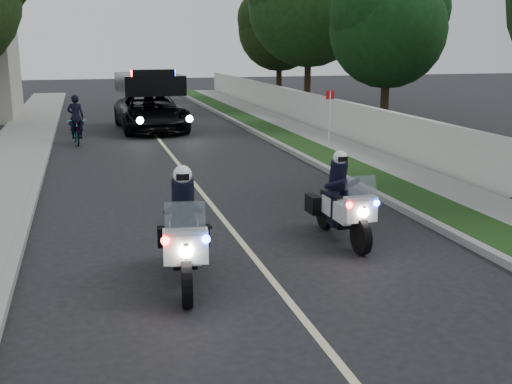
{
  "coord_description": "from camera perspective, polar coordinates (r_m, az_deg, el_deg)",
  "views": [
    {
      "loc": [
        -2.78,
        -8.5,
        3.77
      ],
      "look_at": [
        0.27,
        2.78,
        1.0
      ],
      "focal_mm": 44.64,
      "sensor_mm": 36.0,
      "label": 1
    }
  ],
  "objects": [
    {
      "name": "property_wall",
      "position": [
        21.19,
        12.91,
        4.8
      ],
      "size": [
        0.22,
        60.0,
        1.5
      ],
      "primitive_type": "cube",
      "color": "beige",
      "rests_on": "ground"
    },
    {
      "name": "tree_right_e",
      "position": [
        42.09,
        2.06,
        8.19
      ],
      "size": [
        6.83,
        6.83,
        8.8
      ],
      "primitive_type": null,
      "rotation": [
        0.0,
        0.0,
        -0.37
      ],
      "color": "#1A320F",
      "rests_on": "ground"
    },
    {
      "name": "curb_right",
      "position": [
        20.08,
        5.21,
        2.67
      ],
      "size": [
        0.2,
        60.0,
        0.15
      ],
      "primitive_type": "cube",
      "color": "gray",
      "rests_on": "ground"
    },
    {
      "name": "lane_marking",
      "position": [
        19.09,
        -6.44,
        1.87
      ],
      "size": [
        0.12,
        50.0,
        0.01
      ],
      "primitive_type": "cube",
      "color": "#BFB78C",
      "rests_on": "ground"
    },
    {
      "name": "grass_verge",
      "position": [
        20.33,
        7.06,
        2.77
      ],
      "size": [
        1.2,
        60.0,
        0.16
      ],
      "primitive_type": "cube",
      "color": "#193814",
      "rests_on": "ground"
    },
    {
      "name": "sign_post",
      "position": [
        24.04,
        6.54,
        4.22
      ],
      "size": [
        0.35,
        0.35,
        2.08
      ],
      "primitive_type": null,
      "rotation": [
        0.0,
        0.0,
        0.06
      ],
      "color": "red",
      "rests_on": "ground"
    },
    {
      "name": "sidewalk_right",
      "position": [
        20.85,
        10.38,
        2.91
      ],
      "size": [
        1.4,
        60.0,
        0.16
      ],
      "primitive_type": "cube",
      "color": "gray",
      "rests_on": "ground"
    },
    {
      "name": "bicycle",
      "position": [
        25.04,
        -15.71,
        4.18
      ],
      "size": [
        0.78,
        1.87,
        0.96
      ],
      "primitive_type": "imported",
      "rotation": [
        0.0,
        0.0,
        0.08
      ],
      "color": "black",
      "rests_on": "ground"
    },
    {
      "name": "police_moto_left",
      "position": [
        10.38,
        -6.33,
        -8.06
      ],
      "size": [
        1.06,
        2.31,
        1.89
      ],
      "primitive_type": null,
      "rotation": [
        0.0,
        0.0,
        -0.13
      ],
      "color": "silver",
      "rests_on": "ground"
    },
    {
      "name": "ground",
      "position": [
        9.71,
        2.79,
        -9.54
      ],
      "size": [
        120.0,
        120.0,
        0.0
      ],
      "primitive_type": "plane",
      "color": "black",
      "rests_on": "ground"
    },
    {
      "name": "tree_right_d",
      "position": [
        36.12,
        4.59,
        7.3
      ],
      "size": [
        8.34,
        8.34,
        11.01
      ],
      "primitive_type": null,
      "rotation": [
        0.0,
        0.0,
        -0.32
      ],
      "color": "#1D4115",
      "rests_on": "ground"
    },
    {
      "name": "police_suv",
      "position": [
        28.26,
        -9.34,
        5.49
      ],
      "size": [
        2.95,
        5.95,
        2.84
      ],
      "primitive_type": "imported",
      "rotation": [
        0.0,
        0.0,
        0.04
      ],
      "color": "black",
      "rests_on": "ground"
    },
    {
      "name": "police_moto_right",
      "position": [
        12.54,
        7.6,
        -4.28
      ],
      "size": [
        0.77,
        2.08,
        1.75
      ],
      "primitive_type": null,
      "rotation": [
        0.0,
        0.0,
        0.02
      ],
      "color": "silver",
      "rests_on": "ground"
    },
    {
      "name": "curb_left",
      "position": [
        18.92,
        -18.81,
        1.35
      ],
      "size": [
        0.2,
        60.0,
        0.15
      ],
      "primitive_type": "cube",
      "color": "gray",
      "rests_on": "ground"
    },
    {
      "name": "tree_right_c",
      "position": [
        28.64,
        11.33,
        5.51
      ],
      "size": [
        5.55,
        5.55,
        8.31
      ],
      "primitive_type": null,
      "rotation": [
        0.0,
        0.0,
        -0.12
      ],
      "color": "#113611",
      "rests_on": "ground"
    },
    {
      "name": "cyclist",
      "position": [
        25.04,
        -15.71,
        4.18
      ],
      "size": [
        0.62,
        0.43,
        1.65
      ],
      "primitive_type": "imported",
      "rotation": [
        0.0,
        0.0,
        3.08
      ],
      "color": "black",
      "rests_on": "ground"
    }
  ]
}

